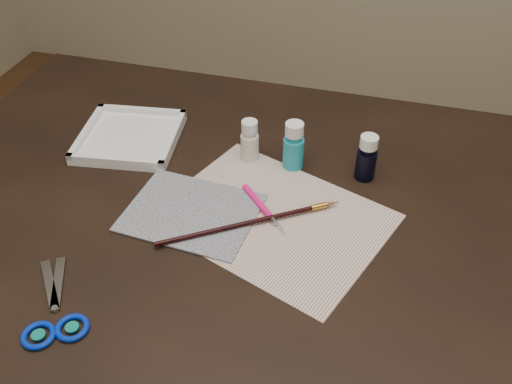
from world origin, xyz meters
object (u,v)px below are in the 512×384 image
(paint_bottle_navy, at_px, (367,157))
(scissors, at_px, (49,301))
(paint_bottle_white, at_px, (250,140))
(palette_tray, at_px, (130,136))
(paper, at_px, (273,218))
(paint_bottle_cyan, at_px, (294,145))
(canvas, at_px, (191,212))

(paint_bottle_navy, xyz_separation_m, scissors, (-0.40, -0.42, -0.04))
(paint_bottle_white, relative_size, paint_bottle_navy, 0.94)
(paint_bottle_navy, height_order, palette_tray, paint_bottle_navy)
(paint_bottle_white, relative_size, scissors, 0.45)
(paper, relative_size, paint_bottle_white, 4.33)
(scissors, bearing_deg, paper, -84.51)
(paint_bottle_cyan, height_order, palette_tray, paint_bottle_cyan)
(paint_bottle_white, bearing_deg, paint_bottle_navy, 0.18)
(canvas, relative_size, paint_bottle_white, 2.59)
(scissors, bearing_deg, paint_bottle_white, -62.72)
(scissors, xyz_separation_m, palette_tray, (-0.06, 0.41, 0.01))
(paint_bottle_white, relative_size, paint_bottle_cyan, 0.88)
(paint_bottle_cyan, relative_size, palette_tray, 0.50)
(paint_bottle_white, bearing_deg, canvas, -106.33)
(canvas, relative_size, palette_tray, 1.15)
(palette_tray, bearing_deg, paint_bottle_white, 1.81)
(paint_bottle_white, height_order, scissors, paint_bottle_white)
(paper, height_order, paint_bottle_cyan, paint_bottle_cyan)
(paint_bottle_navy, bearing_deg, paint_bottle_cyan, -178.98)
(paint_bottle_navy, bearing_deg, palette_tray, -178.96)
(paper, bearing_deg, palette_tray, 156.18)
(paint_bottle_white, height_order, palette_tray, paint_bottle_white)
(paper, distance_m, scissors, 0.38)
(canvas, distance_m, paint_bottle_cyan, 0.23)
(paper, distance_m, canvas, 0.14)
(paint_bottle_cyan, xyz_separation_m, paint_bottle_navy, (0.13, 0.00, -0.00))
(canvas, height_order, paint_bottle_cyan, paint_bottle_cyan)
(paint_bottle_cyan, height_order, scissors, paint_bottle_cyan)
(paint_bottle_white, xyz_separation_m, paint_bottle_cyan, (0.09, -0.00, 0.01))
(paint_bottle_cyan, distance_m, paint_bottle_navy, 0.13)
(paint_bottle_cyan, xyz_separation_m, palette_tray, (-0.33, -0.01, -0.04))
(canvas, bearing_deg, paint_bottle_white, 73.67)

